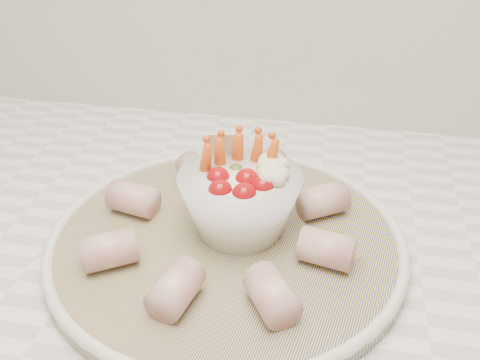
# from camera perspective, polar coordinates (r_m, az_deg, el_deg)

# --- Properties ---
(serving_platter) EXTENTS (0.44, 0.44, 0.02)m
(serving_platter) POSITION_cam_1_polar(r_m,az_deg,el_deg) (0.58, -1.43, -6.36)
(serving_platter) COLOR navy
(serving_platter) RESTS_ON kitchen_counter
(veggie_bowl) EXTENTS (0.13, 0.13, 0.10)m
(veggie_bowl) POSITION_cam_1_polar(r_m,az_deg,el_deg) (0.56, 0.08, -2.01)
(veggie_bowl) COLOR white
(veggie_bowl) RESTS_ON serving_platter
(cured_meat_rolls) EXTENTS (0.28, 0.28, 0.04)m
(cured_meat_rolls) POSITION_cam_1_polar(r_m,az_deg,el_deg) (0.56, -1.52, -4.55)
(cured_meat_rolls) COLOR #B85754
(cured_meat_rolls) RESTS_ON serving_platter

